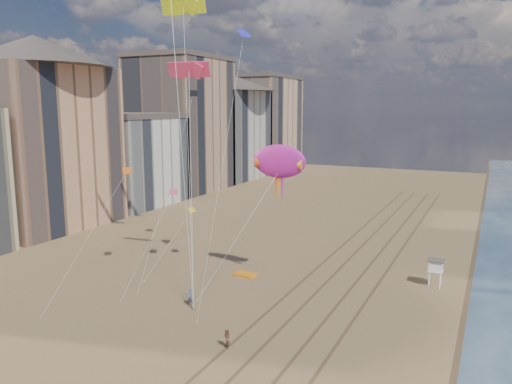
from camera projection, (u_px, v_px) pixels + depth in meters
tracks at (343, 280)px, 52.87m from camera, size 7.68×120.00×0.01m
buildings at (165, 129)px, 102.82m from camera, size 34.72×131.35×29.00m
lifeguard_stand at (436, 266)px, 50.61m from camera, size 1.58×1.58×2.86m
grounded_kite at (245, 274)px, 54.26m from camera, size 2.50×1.71×0.27m
show_kite at (279, 162)px, 48.95m from camera, size 5.18×4.06×15.81m
kite_flyer_a at (191, 297)px, 45.88m from camera, size 0.71×0.57×1.70m
kite_flyer_b at (227, 339)px, 37.77m from camera, size 0.96×0.90×1.58m
parafoils at (179, 3)px, 51.96m from camera, size 10.88×9.89×12.62m
small_kites at (189, 134)px, 52.26m from camera, size 14.59×9.27×18.90m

